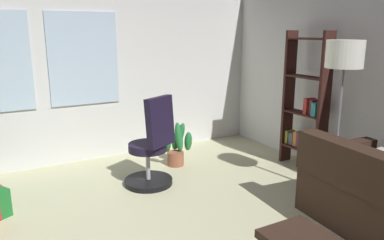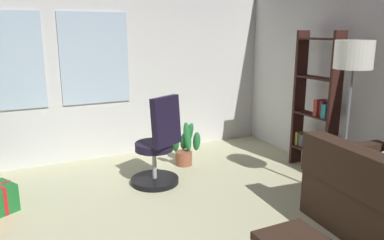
% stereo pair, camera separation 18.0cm
% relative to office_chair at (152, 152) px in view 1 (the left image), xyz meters
% --- Properties ---
extents(wall_back_with_windows, '(5.41, 0.12, 2.53)m').
position_rel_office_chair_xyz_m(wall_back_with_windows, '(-0.56, 1.30, 0.86)').
color(wall_back_with_windows, silver).
rests_on(wall_back_with_windows, ground_plane).
extents(office_chair, '(0.57, 0.59, 1.05)m').
position_rel_office_chair_xyz_m(office_chair, '(0.00, 0.00, 0.00)').
color(office_chair, black).
rests_on(office_chair, ground_plane).
extents(bookshelf, '(0.18, 0.64, 1.76)m').
position_rel_office_chair_xyz_m(bookshelf, '(1.95, -0.42, 0.38)').
color(bookshelf, '#331914').
rests_on(bookshelf, ground_plane).
extents(floor_lamp, '(0.37, 0.37, 1.66)m').
position_rel_office_chair_xyz_m(floor_lamp, '(1.63, -1.19, 1.01)').
color(floor_lamp, slate).
rests_on(floor_lamp, ground_plane).
extents(potted_plant, '(0.42, 0.28, 0.58)m').
position_rel_office_chair_xyz_m(potted_plant, '(0.57, 0.48, -0.15)').
color(potted_plant, '#96553B').
rests_on(potted_plant, ground_plane).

